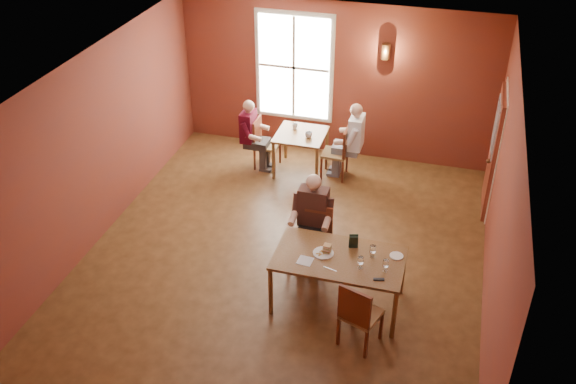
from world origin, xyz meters
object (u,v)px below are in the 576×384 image
(second_table, at_px, (301,152))
(chair_diner_white, at_px, (335,152))
(chair_empty, at_px, (361,313))
(diner_white, at_px, (337,142))
(chair_diner_maroon, at_px, (267,144))
(diner_maroon, at_px, (266,135))
(main_table, at_px, (338,280))
(chair_diner_main, at_px, (314,242))
(diner_main, at_px, (314,232))

(second_table, height_order, chair_diner_white, chair_diner_white)
(chair_empty, relative_size, diner_white, 0.72)
(chair_diner_white, height_order, diner_white, diner_white)
(chair_diner_maroon, relative_size, diner_maroon, 0.73)
(main_table, distance_m, chair_empty, 0.79)
(chair_diner_main, distance_m, chair_empty, 1.60)
(diner_main, relative_size, second_table, 1.59)
(second_table, bearing_deg, chair_diner_maroon, 180.00)
(main_table, relative_size, chair_diner_white, 1.76)
(chair_empty, bearing_deg, chair_diner_maroon, 140.95)
(main_table, bearing_deg, diner_maroon, 121.87)
(chair_diner_maroon, bearing_deg, chair_empty, 31.88)
(diner_main, bearing_deg, chair_diner_maroon, -60.32)
(diner_white, height_order, chair_diner_maroon, diner_white)
(diner_main, relative_size, diner_maroon, 1.08)
(chair_diner_white, bearing_deg, diner_main, -174.08)
(chair_empty, height_order, diner_maroon, diner_maroon)
(second_table, bearing_deg, diner_main, -71.39)
(diner_main, height_order, chair_diner_maroon, diner_main)
(diner_main, relative_size, chair_empty, 1.40)
(chair_diner_main, height_order, diner_white, diner_white)
(chair_diner_white, distance_m, diner_white, 0.21)
(main_table, height_order, chair_empty, chair_empty)
(chair_diner_main, distance_m, chair_diner_maroon, 3.18)
(diner_main, xyz_separation_m, diner_maroon, (-1.62, 2.79, -0.05))
(chair_empty, relative_size, second_table, 1.14)
(second_table, height_order, diner_white, diner_white)
(second_table, xyz_separation_m, chair_diner_white, (0.65, 0.00, 0.10))
(main_table, relative_size, diner_white, 1.24)
(main_table, bearing_deg, second_table, 112.89)
(main_table, height_order, diner_main, diner_main)
(second_table, bearing_deg, diner_maroon, 180.00)
(chair_empty, xyz_separation_m, diner_white, (-1.19, 4.06, 0.20))
(chair_diner_main, distance_m, diner_main, 0.21)
(diner_maroon, bearing_deg, chair_diner_maroon, 90.00)
(main_table, distance_m, diner_maroon, 4.02)
(chair_diner_main, relative_size, chair_diner_white, 1.01)
(diner_white, bearing_deg, diner_maroon, 90.00)
(main_table, distance_m, second_table, 3.70)
(chair_diner_main, height_order, chair_diner_maroon, chair_diner_main)
(diner_main, xyz_separation_m, chair_empty, (0.94, -1.27, -0.20))
(diner_main, height_order, chair_diner_white, diner_main)
(diner_white, bearing_deg, chair_diner_maroon, 90.00)
(main_table, bearing_deg, chair_empty, -56.18)
(chair_diner_main, bearing_deg, diner_main, 90.00)
(diner_main, distance_m, chair_empty, 1.59)
(diner_main, distance_m, chair_diner_white, 2.81)
(second_table, bearing_deg, chair_empty, -65.21)
(chair_diner_white, bearing_deg, chair_diner_maroon, 90.00)
(main_table, bearing_deg, diner_main, 128.88)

